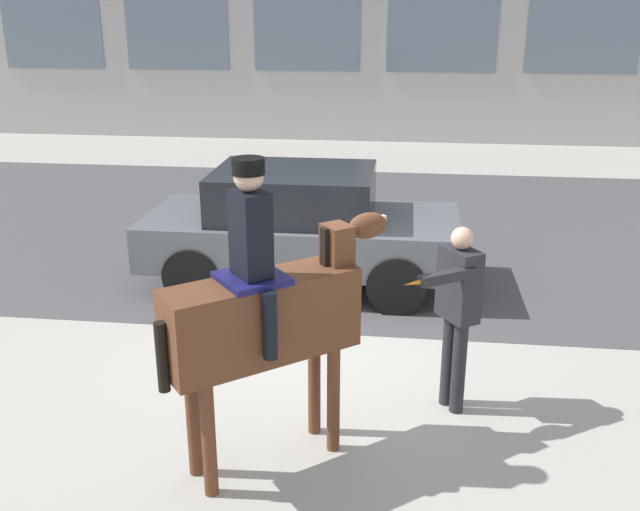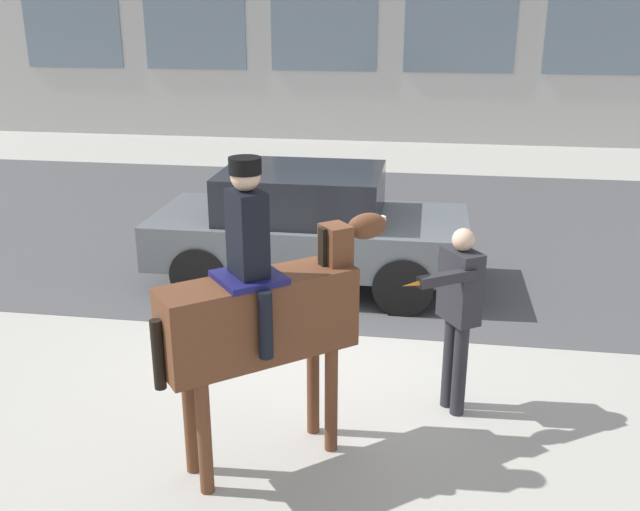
# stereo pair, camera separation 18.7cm
# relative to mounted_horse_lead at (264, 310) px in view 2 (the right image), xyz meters

# --- Properties ---
(ground_plane) EXTENTS (80.00, 80.00, 0.00)m
(ground_plane) POSITION_rel_mounted_horse_lead_xyz_m (0.05, 1.94, -1.36)
(ground_plane) COLOR #9E9B93
(road_surface) EXTENTS (24.48, 8.50, 0.01)m
(road_surface) POSITION_rel_mounted_horse_lead_xyz_m (0.05, 6.69, -1.36)
(road_surface) COLOR #444447
(road_surface) RESTS_ON ground_plane
(mounted_horse_lead) EXTENTS (1.72, 1.47, 2.57)m
(mounted_horse_lead) POSITION_rel_mounted_horse_lead_xyz_m (0.00, 0.00, 0.00)
(mounted_horse_lead) COLOR #59331E
(mounted_horse_lead) RESTS_ON ground_plane
(pedestrian_bystander) EXTENTS (0.71, 0.79, 1.78)m
(pedestrian_bystander) POSITION_rel_mounted_horse_lead_xyz_m (1.54, 1.00, -0.31)
(pedestrian_bystander) COLOR #232328
(pedestrian_bystander) RESTS_ON ground_plane
(street_car_near_lane) EXTENTS (4.15, 1.89, 1.58)m
(street_car_near_lane) POSITION_rel_mounted_horse_lead_xyz_m (-0.34, 3.99, -0.54)
(street_car_near_lane) COLOR #51565B
(street_car_near_lane) RESTS_ON ground_plane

